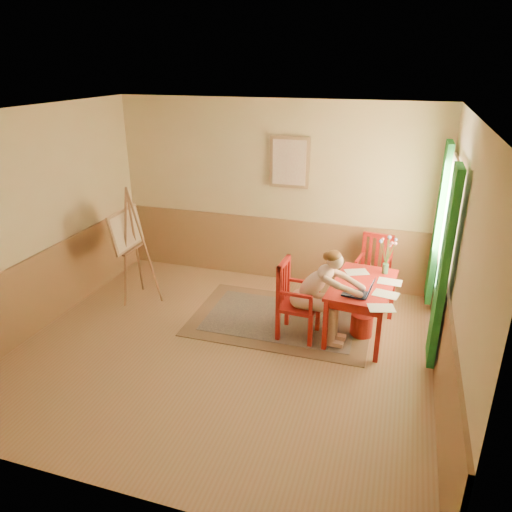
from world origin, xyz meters
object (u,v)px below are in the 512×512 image
(chair_back, at_px, (373,270))
(table, at_px, (362,290))
(easel, at_px, (129,234))
(chair_left, at_px, (295,300))
(figure, at_px, (320,291))
(laptop, at_px, (360,292))

(chair_back, bearing_deg, table, -93.81)
(table, xyz_separation_m, easel, (-3.31, 0.04, 0.37))
(chair_left, height_order, chair_back, chair_left)
(table, xyz_separation_m, chair_left, (-0.80, -0.29, -0.12))
(chair_back, bearing_deg, easel, -164.61)
(chair_back, bearing_deg, figure, -113.44)
(chair_left, bearing_deg, laptop, -3.92)
(figure, bearing_deg, laptop, -4.43)
(table, distance_m, figure, 0.58)
(chair_left, relative_size, laptop, 2.69)
(figure, relative_size, laptop, 3.26)
(chair_left, bearing_deg, chair_back, 55.71)
(table, relative_size, easel, 0.74)
(easel, bearing_deg, chair_left, -7.52)
(chair_back, xyz_separation_m, laptop, (-0.06, -1.32, 0.26))
(chair_back, bearing_deg, laptop, -92.80)
(chair_back, xyz_separation_m, easel, (-3.38, -0.93, 0.50))
(chair_back, height_order, easel, easel)
(chair_back, xyz_separation_m, figure, (-0.55, -1.28, 0.18))
(figure, height_order, easel, easel)
(table, height_order, figure, figure)
(figure, bearing_deg, easel, 172.95)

